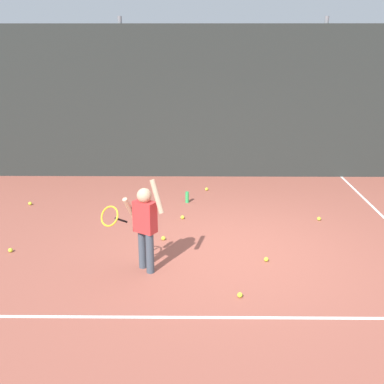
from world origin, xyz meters
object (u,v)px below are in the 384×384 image
water_bottle (187,197)px  tennis_ball_1 (266,259)px  tennis_ball_0 (10,250)px  tennis_ball_4 (30,203)px  tennis_ball_6 (182,217)px  tennis_ball_7 (240,295)px  tennis_ball_2 (207,189)px  tennis_player (144,222)px  tennis_ball_3 (319,219)px  tennis_ball_5 (163,238)px

water_bottle → tennis_ball_1: size_ratio=3.33×
tennis_ball_0 → tennis_ball_4: 2.12m
tennis_ball_6 → tennis_ball_7: 2.76m
tennis_ball_6 → tennis_ball_7: same height
tennis_ball_2 → tennis_player: bearing=-104.7°
tennis_ball_0 → tennis_ball_6: 2.93m
water_bottle → tennis_ball_2: water_bottle is taller
tennis_player → tennis_ball_3: (2.91, 1.88, -0.69)m
tennis_ball_4 → water_bottle: bearing=3.3°
tennis_ball_7 → tennis_ball_6: bearing=106.8°
tennis_player → tennis_ball_7: 1.61m
tennis_ball_4 → tennis_ball_7: size_ratio=1.00×
tennis_ball_5 → tennis_ball_1: bearing=-25.2°
tennis_ball_3 → tennis_ball_7: bearing=-122.4°
tennis_ball_3 → tennis_ball_7: size_ratio=1.00×
water_bottle → tennis_ball_6: 0.88m
tennis_ball_3 → tennis_ball_2: bearing=139.5°
tennis_ball_3 → tennis_ball_7: (-1.64, -2.59, 0.00)m
tennis_ball_3 → tennis_ball_6: 2.44m
tennis_ball_1 → tennis_ball_2: same height
tennis_ball_2 → tennis_ball_6: size_ratio=1.00×
tennis_ball_5 → tennis_player: bearing=-100.4°
tennis_ball_5 → tennis_ball_7: 2.03m
tennis_ball_2 → tennis_ball_7: (0.33, -4.27, 0.00)m
tennis_ball_0 → tennis_ball_3: 5.20m
tennis_ball_4 → tennis_ball_6: bearing=-13.2°
tennis_player → tennis_ball_2: tennis_player is taller
water_bottle → tennis_ball_7: water_bottle is taller
tennis_ball_2 → tennis_ball_6: 1.70m
tennis_player → tennis_ball_3: size_ratio=20.46×
tennis_ball_7 → tennis_ball_5: bearing=122.1°
tennis_ball_0 → water_bottle: bearing=40.5°
tennis_ball_2 → tennis_ball_4: bearing=-164.9°
tennis_player → tennis_ball_5: 1.24m
tennis_ball_1 → tennis_ball_2: bearing=103.7°
tennis_player → tennis_ball_3: bearing=65.0°
tennis_ball_2 → tennis_ball_7: bearing=-85.6°
tennis_player → tennis_ball_4: size_ratio=20.46×
tennis_ball_4 → tennis_ball_5: 3.16m
tennis_player → tennis_ball_3: tennis_player is taller
water_bottle → tennis_ball_4: water_bottle is taller
tennis_ball_3 → water_bottle: bearing=158.7°
tennis_ball_0 → tennis_ball_6: same height
water_bottle → tennis_ball_0: (-2.65, -2.26, -0.08)m
tennis_ball_7 → tennis_player: bearing=150.7°
tennis_player → tennis_ball_4: 3.71m
water_bottle → tennis_ball_1: bearing=-64.6°
tennis_ball_3 → tennis_ball_5: 2.86m
tennis_ball_0 → tennis_ball_2: 4.29m
tennis_ball_6 → tennis_ball_4: bearing=166.8°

